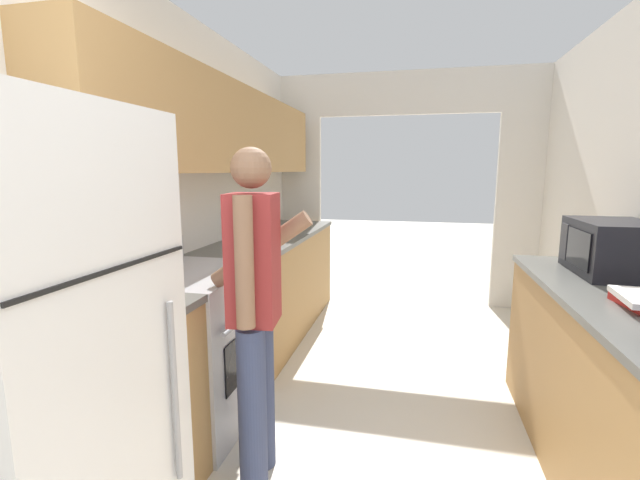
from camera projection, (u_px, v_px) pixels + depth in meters
wall_left at (172, 173)px, 2.65m from camera, size 0.38×6.67×2.50m
wall_far_with_doorway at (405, 171)px, 4.65m from camera, size 3.19×0.06×2.50m
counter_left at (264, 292)px, 3.60m from camera, size 0.62×3.26×0.90m
refrigerator at (25, 376)px, 1.34m from camera, size 0.74×0.71×1.66m
range_oven at (194, 347)px, 2.47m from camera, size 0.66×0.77×1.04m
person at (255, 311)px, 1.95m from camera, size 0.51×0.40×1.57m
microwave at (613, 248)px, 2.31m from camera, size 0.38×0.54×0.29m
knife at (241, 251)px, 2.96m from camera, size 0.17×0.30×0.02m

